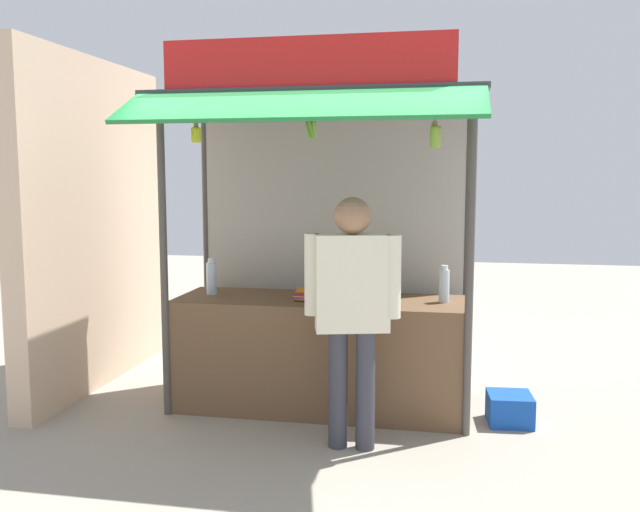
% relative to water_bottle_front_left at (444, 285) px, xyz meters
% --- Properties ---
extents(ground_plane, '(20.00, 20.00, 0.00)m').
position_rel_water_bottle_front_left_xyz_m(ground_plane, '(-0.99, -0.03, -1.05)').
color(ground_plane, '#9E9384').
extents(stall_counter, '(2.35, 0.79, 0.91)m').
position_rel_water_bottle_front_left_xyz_m(stall_counter, '(-0.99, -0.03, -0.59)').
color(stall_counter, brown).
rests_on(stall_counter, ground).
extents(stall_structure, '(2.55, 1.69, 2.88)m').
position_rel_water_bottle_front_left_xyz_m(stall_structure, '(-0.99, 0.15, 0.72)').
color(stall_structure, '#4C4742').
rests_on(stall_structure, ground).
extents(water_bottle_front_left, '(0.08, 0.08, 0.30)m').
position_rel_water_bottle_front_left_xyz_m(water_bottle_front_left, '(0.00, 0.00, 0.00)').
color(water_bottle_front_left, silver).
rests_on(water_bottle_front_left, stall_counter).
extents(water_bottle_front_right, '(0.07, 0.07, 0.24)m').
position_rel_water_bottle_front_left_xyz_m(water_bottle_front_right, '(-0.93, 0.20, -0.02)').
color(water_bottle_front_right, silver).
rests_on(water_bottle_front_right, stall_counter).
extents(water_bottle_left, '(0.09, 0.09, 0.31)m').
position_rel_water_bottle_front_left_xyz_m(water_bottle_left, '(-1.93, 0.01, 0.01)').
color(water_bottle_left, silver).
rests_on(water_bottle_left, stall_counter).
extents(magazine_stack_far_right, '(0.24, 0.28, 0.08)m').
position_rel_water_bottle_front_left_xyz_m(magazine_stack_far_right, '(-1.07, -0.08, -0.10)').
color(magazine_stack_far_right, black).
rests_on(magazine_stack_far_right, stall_counter).
extents(magazine_stack_center, '(0.25, 0.31, 0.07)m').
position_rel_water_bottle_front_left_xyz_m(magazine_stack_center, '(-0.63, -0.11, -0.10)').
color(magazine_stack_center, purple).
rests_on(magazine_stack_center, stall_counter).
extents(banana_bunch_leftmost, '(0.09, 0.09, 0.26)m').
position_rel_water_bottle_front_left_xyz_m(banana_bunch_leftmost, '(-1.84, -0.52, 1.16)').
color(banana_bunch_leftmost, '#332D23').
extents(banana_bunch_rightmost, '(0.10, 0.11, 0.31)m').
position_rel_water_bottle_front_left_xyz_m(banana_bunch_rightmost, '(-0.08, -0.52, 1.13)').
color(banana_bunch_rightmost, '#332D23').
extents(banana_bunch_inner_right, '(0.09, 0.09, 0.24)m').
position_rel_water_bottle_front_left_xyz_m(banana_bunch_inner_right, '(-0.96, -0.52, 1.19)').
color(banana_bunch_inner_right, '#332D23').
extents(vendor_person, '(0.67, 0.33, 1.76)m').
position_rel_water_bottle_front_left_xyz_m(vendor_person, '(-0.62, -0.81, 0.01)').
color(vendor_person, '#383842').
rests_on(vendor_person, ground).
extents(plastic_crate, '(0.35, 0.35, 0.23)m').
position_rel_water_bottle_front_left_xyz_m(plastic_crate, '(0.52, -0.11, -0.94)').
color(plastic_crate, '#194CB2').
rests_on(plastic_crate, ground).
extents(neighbour_wall, '(0.20, 2.40, 2.94)m').
position_rel_water_bottle_front_left_xyz_m(neighbour_wall, '(-3.14, 0.27, 0.42)').
color(neighbour_wall, beige).
rests_on(neighbour_wall, ground).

